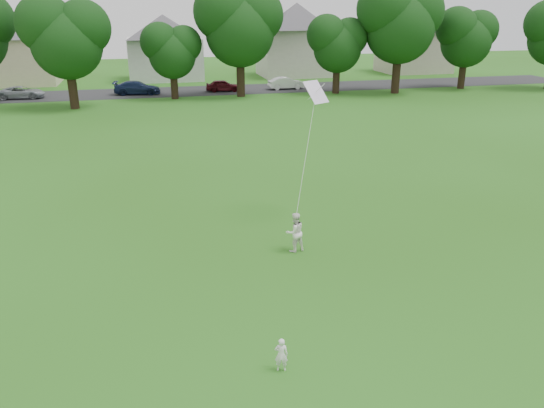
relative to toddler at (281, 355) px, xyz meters
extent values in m
plane|color=#265613|center=(0.07, 3.18, -0.44)|extent=(160.00, 160.00, 0.00)
cube|color=#2D2D30|center=(0.07, 45.18, -0.44)|extent=(90.00, 7.00, 0.01)
imported|color=white|center=(0.00, 0.00, 0.00)|extent=(0.37, 0.29, 0.89)
imported|color=white|center=(2.12, 6.32, 0.28)|extent=(0.82, 0.71, 1.45)
plane|color=white|center=(3.76, 9.37, 4.69)|extent=(1.23, 1.09, 0.79)
cylinder|color=white|center=(2.94, 7.84, 2.64)|extent=(0.01, 0.01, 5.36)
cylinder|color=black|center=(-8.49, 37.62, 1.34)|extent=(0.75, 0.75, 3.57)
cylinder|color=black|center=(0.14, 40.76, 0.90)|extent=(0.67, 0.67, 2.68)
cylinder|color=black|center=(6.43, 40.68, 1.56)|extent=(0.78, 0.78, 4.01)
cylinder|color=black|center=(16.01, 40.41, 1.02)|extent=(0.69, 0.69, 2.92)
cylinder|color=black|center=(21.81, 39.13, 1.63)|extent=(0.80, 0.80, 4.15)
cylinder|color=black|center=(29.97, 40.38, 1.15)|extent=(0.71, 0.71, 3.19)
imported|color=#999EA7|center=(-13.87, 44.18, 0.13)|extent=(4.17, 2.05, 1.14)
imported|color=#172448|center=(-3.29, 44.18, 0.21)|extent=(4.67, 2.39, 1.30)
imported|color=#4D0F16|center=(5.21, 44.18, 0.16)|extent=(3.58, 1.68, 1.18)
imported|color=silver|center=(11.89, 44.18, 0.19)|extent=(3.81, 1.41, 1.25)
cube|color=beige|center=(-15.93, 55.18, 2.00)|extent=(8.25, 7.37, 4.88)
pyramid|color=#514E53|center=(-15.93, 55.18, 7.12)|extent=(11.89, 11.89, 2.69)
cube|color=silver|center=(0.07, 55.18, 1.91)|extent=(8.36, 6.79, 4.71)
pyramid|color=#514E53|center=(0.07, 55.18, 6.86)|extent=(12.05, 12.05, 2.59)
cube|color=beige|center=(16.07, 55.18, 2.32)|extent=(8.85, 6.91, 5.53)
pyramid|color=#514E53|center=(16.07, 55.18, 8.12)|extent=(12.76, 12.76, 3.04)
cube|color=#BFB49E|center=(32.07, 55.18, 2.11)|extent=(8.39, 6.42, 5.11)
pyramid|color=#514E53|center=(32.07, 55.18, 7.47)|extent=(12.10, 12.10, 2.81)
camera|label=1|loc=(-2.67, -10.21, 7.80)|focal=35.00mm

